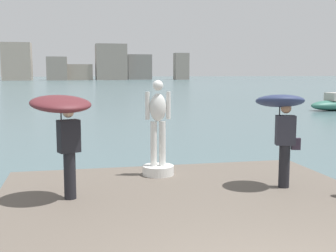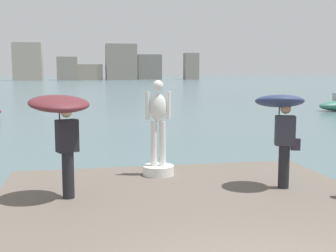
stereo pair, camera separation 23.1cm
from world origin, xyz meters
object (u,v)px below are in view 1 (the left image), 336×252
Objects in this scene: onlooker_right at (282,115)px; boat_near at (334,104)px; statue_white_figure at (158,142)px; onlooker_left at (63,116)px.

onlooker_right is 0.49× the size of boat_near.
onlooker_right is at bearing -34.72° from statue_white_figure.
statue_white_figure is at bearing -131.59° from boat_near.
onlooker_right is at bearing -0.34° from onlooker_left.
statue_white_figure is 2.68m from onlooker_left.
onlooker_left is 27.08m from boat_near.
statue_white_figure is 2.83m from onlooker_right.
statue_white_figure is 1.10× the size of onlooker_left.
boat_near is at bearing 47.31° from onlooker_left.
statue_white_figure reaches higher than boat_near.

